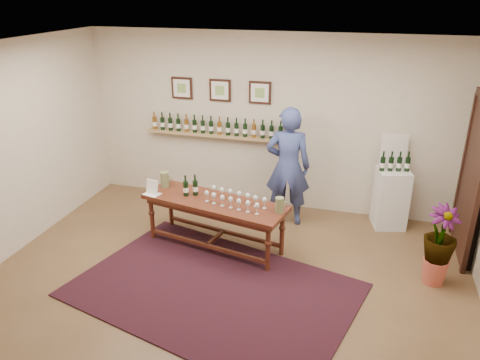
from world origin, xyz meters
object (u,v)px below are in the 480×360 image
(tasting_table, at_px, (215,208))
(display_pedestal, at_px, (390,198))
(potted_plant, at_px, (439,246))
(person, at_px, (288,167))

(tasting_table, bearing_deg, display_pedestal, 41.42)
(potted_plant, bearing_deg, tasting_table, 178.13)
(display_pedestal, height_order, person, person)
(display_pedestal, xyz_separation_m, person, (-1.53, -0.31, 0.46))
(tasting_table, relative_size, person, 1.15)
(display_pedestal, distance_m, person, 1.63)
(tasting_table, height_order, potted_plant, potted_plant)
(potted_plant, height_order, person, person)
(potted_plant, bearing_deg, person, 151.80)
(display_pedestal, bearing_deg, tasting_table, -150.58)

